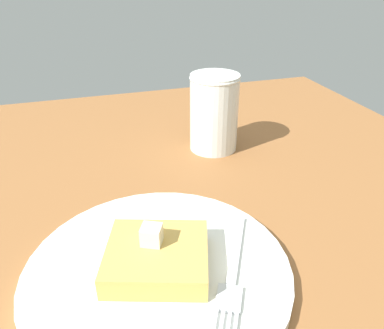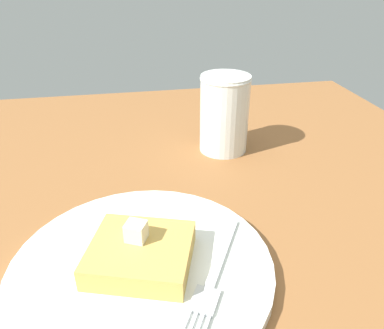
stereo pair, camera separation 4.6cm
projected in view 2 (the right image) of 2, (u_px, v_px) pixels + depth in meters
table_surface at (88, 290)px, 36.44cm from camera, size 111.92×111.92×2.76cm
plate at (142, 264)px, 36.61cm from camera, size 25.41×25.41×1.28cm
toast_slice_center at (140, 251)px, 35.78cm from camera, size 11.56×10.93×2.31cm
butter_pat_primary at (136, 231)px, 35.07cm from camera, size 2.41×2.33×1.86cm
fork at (212, 281)px, 33.77cm from camera, size 8.95×14.72×0.36cm
syrup_jar at (224, 118)px, 57.43cm from camera, size 7.64×7.64×11.91cm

